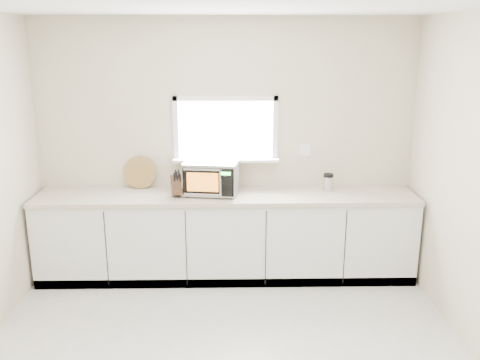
{
  "coord_description": "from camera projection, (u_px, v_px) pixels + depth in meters",
  "views": [
    {
      "loc": [
        0.05,
        -3.33,
        2.45
      ],
      "look_at": [
        0.14,
        1.55,
        1.11
      ],
      "focal_mm": 38.0,
      "sensor_mm": 36.0,
      "label": 1
    }
  ],
  "objects": [
    {
      "name": "knife_block",
      "position": [
        177.0,
        185.0,
        5.15
      ],
      "size": [
        0.15,
        0.22,
        0.29
      ],
      "rotation": [
        0.0,
        0.0,
        0.27
      ],
      "color": "#4D321B",
      "rests_on": "countertop"
    },
    {
      "name": "countertop",
      "position": [
        226.0,
        196.0,
        5.25
      ],
      "size": [
        3.92,
        0.64,
        0.04
      ],
      "primitive_type": "cube",
      "color": "#B6A296",
      "rests_on": "cabinets"
    },
    {
      "name": "back_wall",
      "position": [
        226.0,
        146.0,
        5.43
      ],
      "size": [
        4.0,
        0.17,
        2.7
      ],
      "color": "beige",
      "rests_on": "ground"
    },
    {
      "name": "cutting_board",
      "position": [
        140.0,
        173.0,
        5.43
      ],
      "size": [
        0.34,
        0.08,
        0.34
      ],
      "primitive_type": "cylinder",
      "rotation": [
        1.4,
        0.0,
        0.0
      ],
      "color": "olive",
      "rests_on": "countertop"
    },
    {
      "name": "microwave",
      "position": [
        212.0,
        177.0,
        5.23
      ],
      "size": [
        0.59,
        0.5,
        0.35
      ],
      "rotation": [
        0.0,
        0.0,
        -0.14
      ],
      "color": "black",
      "rests_on": "countertop"
    },
    {
      "name": "coffee_grinder",
      "position": [
        328.0,
        182.0,
        5.36
      ],
      "size": [
        0.12,
        0.12,
        0.18
      ],
      "rotation": [
        0.0,
        0.0,
        -0.19
      ],
      "color": "#B3B6BB",
      "rests_on": "countertop"
    },
    {
      "name": "cabinets",
      "position": [
        226.0,
        237.0,
        5.39
      ],
      "size": [
        3.92,
        0.6,
        0.88
      ],
      "primitive_type": "cube",
      "color": "silver",
      "rests_on": "ground"
    }
  ]
}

